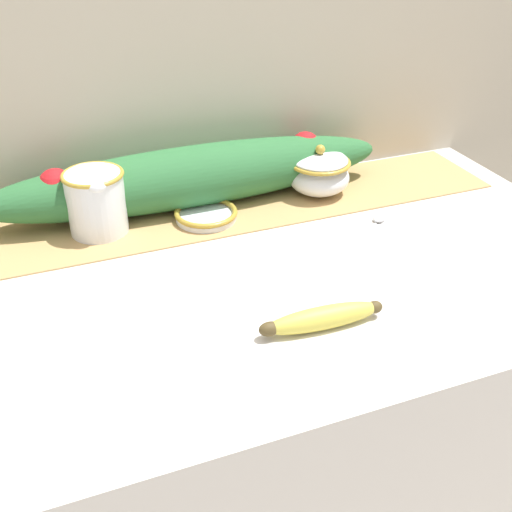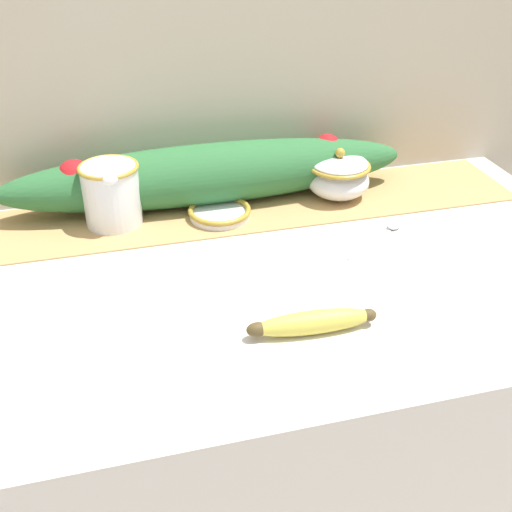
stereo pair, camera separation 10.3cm
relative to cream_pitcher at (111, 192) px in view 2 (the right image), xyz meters
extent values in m
cube|color=silver|center=(0.19, -0.24, -0.50)|extent=(1.35, 0.71, 0.86)
cube|color=#B7AD99|center=(0.19, 0.13, 0.27)|extent=(2.15, 0.04, 2.40)
cube|color=tan|center=(0.19, 0.00, -0.06)|extent=(1.24, 0.21, 0.00)
cylinder|color=white|center=(0.00, 0.00, 0.00)|extent=(0.11, 0.11, 0.12)
torus|color=#B79333|center=(0.00, 0.00, 0.05)|extent=(0.11, 0.11, 0.01)
torus|color=white|center=(0.00, 0.06, 0.00)|extent=(0.06, 0.01, 0.06)
ellipsoid|color=white|center=(0.00, -0.05, 0.05)|extent=(0.03, 0.02, 0.02)
ellipsoid|color=white|center=(0.45, 0.00, -0.03)|extent=(0.13, 0.13, 0.07)
torus|color=#B79333|center=(0.45, 0.00, 0.00)|extent=(0.13, 0.13, 0.01)
ellipsoid|color=white|center=(0.45, 0.00, 0.01)|extent=(0.12, 0.12, 0.02)
sphere|color=#B79333|center=(0.45, 0.00, 0.03)|extent=(0.02, 0.02, 0.02)
cylinder|color=white|center=(0.20, -0.03, -0.06)|extent=(0.12, 0.12, 0.01)
torus|color=#B79333|center=(0.20, -0.03, -0.05)|extent=(0.12, 0.12, 0.01)
ellipsoid|color=#DBCC4C|center=(0.26, -0.42, -0.05)|extent=(0.18, 0.05, 0.04)
ellipsoid|color=brown|center=(0.17, -0.41, -0.05)|extent=(0.03, 0.02, 0.02)
ellipsoid|color=brown|center=(0.34, -0.42, -0.05)|extent=(0.03, 0.02, 0.02)
cube|color=silver|center=(0.44, -0.20, -0.07)|extent=(0.12, 0.08, 0.00)
ellipsoid|color=silver|center=(0.51, -0.15, -0.06)|extent=(0.04, 0.04, 0.01)
ellipsoid|color=#2D6B38|center=(0.19, 0.04, 0.00)|extent=(0.82, 0.13, 0.12)
sphere|color=red|center=(-0.06, 0.05, 0.02)|extent=(0.07, 0.07, 0.07)
sphere|color=red|center=(0.19, 0.05, 0.01)|extent=(0.06, 0.06, 0.06)
sphere|color=red|center=(0.45, 0.06, 0.02)|extent=(0.06, 0.06, 0.06)
camera|label=1|loc=(-0.11, -1.09, 0.52)|focal=45.00mm
camera|label=2|loc=(-0.01, -1.12, 0.52)|focal=45.00mm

